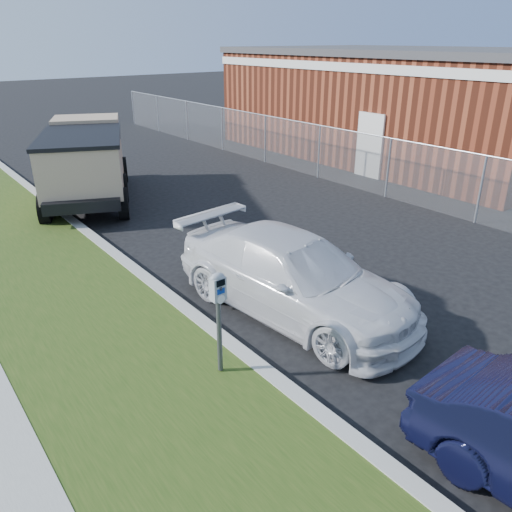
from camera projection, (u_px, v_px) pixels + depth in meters
ground at (348, 304)px, 9.27m from camera, size 120.00×120.00×0.00m
chainlink_fence at (320, 141)px, 17.20m from camera, size 0.06×30.06×30.00m
brick_building at (407, 100)px, 20.93m from camera, size 9.20×14.20×4.17m
parking_meter at (218, 302)px, 6.75m from camera, size 0.22×0.16×1.54m
white_wagon at (293, 275)px, 8.81m from camera, size 2.53×5.01×1.39m
dump_truck at (86, 158)px, 14.93m from camera, size 4.11×5.94×2.20m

